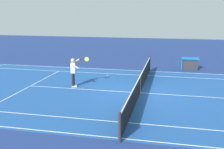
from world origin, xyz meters
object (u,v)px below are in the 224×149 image
object	(u,v)px
tennis_net	(140,84)
tennis_player_near	(74,71)
tennis_ball	(108,76)
equipment_cart_tarped	(190,64)

from	to	relation	value
tennis_net	tennis_player_near	distance (m)	3.93
tennis_net	tennis_ball	size ratio (longest dim) A/B	177.27
tennis_net	equipment_cart_tarped	size ratio (longest dim) A/B	9.36
tennis_net	equipment_cart_tarped	bearing A→B (deg)	-112.76
tennis_player_near	equipment_cart_tarped	bearing A→B (deg)	-136.51
tennis_player_near	equipment_cart_tarped	xyz separation A→B (m)	(-6.75, -6.40, -0.49)
tennis_net	tennis_ball	distance (m)	4.30
tennis_net	tennis_ball	xyz separation A→B (m)	(2.58, -3.41, -0.46)
tennis_ball	equipment_cart_tarped	distance (m)	6.45
tennis_net	equipment_cart_tarped	xyz separation A→B (m)	(-2.87, -6.84, -0.05)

